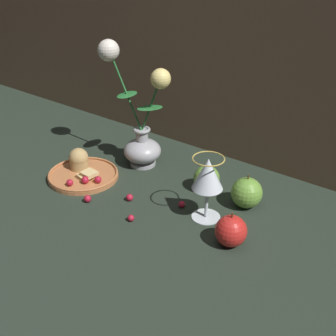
% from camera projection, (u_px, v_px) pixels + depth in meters
% --- Properties ---
extents(ground_plane, '(2.40, 2.40, 0.00)m').
position_uv_depth(ground_plane, '(156.00, 197.00, 1.18)').
color(ground_plane, '#232D23').
rests_on(ground_plane, ground).
extents(vase, '(0.23, 0.10, 0.34)m').
position_uv_depth(vase, '(139.00, 125.00, 1.29)').
color(vase, '#A3A3A8').
rests_on(vase, ground_plane).
extents(plate_with_pastries, '(0.19, 0.19, 0.07)m').
position_uv_depth(plate_with_pastries, '(82.00, 171.00, 1.27)').
color(plate_with_pastries, '#B77042').
rests_on(plate_with_pastries, ground_plane).
extents(wine_glass, '(0.07, 0.07, 0.16)m').
position_uv_depth(wine_glass, '(209.00, 175.00, 1.06)').
color(wine_glass, silver).
rests_on(wine_glass, ground_plane).
extents(apple_beside_vase, '(0.07, 0.07, 0.08)m').
position_uv_depth(apple_beside_vase, '(231.00, 231.00, 1.00)').
color(apple_beside_vase, red).
rests_on(apple_beside_vase, ground_plane).
extents(apple_near_glass, '(0.08, 0.08, 0.09)m').
position_uv_depth(apple_near_glass, '(247.00, 193.00, 1.13)').
color(apple_near_glass, '#669938').
rests_on(apple_near_glass, ground_plane).
extents(apple_at_table_edge, '(0.07, 0.07, 0.08)m').
position_uv_depth(apple_at_table_edge, '(206.00, 178.00, 1.20)').
color(apple_at_table_edge, '#669938').
rests_on(apple_at_table_edge, ground_plane).
extents(berry_near_plate, '(0.02, 0.02, 0.02)m').
position_uv_depth(berry_near_plate, '(88.00, 199.00, 1.16)').
color(berry_near_plate, '#AD192D').
rests_on(berry_near_plate, ground_plane).
extents(berry_front_center, '(0.02, 0.02, 0.02)m').
position_uv_depth(berry_front_center, '(183.00, 204.00, 1.14)').
color(berry_front_center, '#AD192D').
rests_on(berry_front_center, ground_plane).
extents(berry_by_glass_stem, '(0.02, 0.02, 0.02)m').
position_uv_depth(berry_by_glass_stem, '(131.00, 218.00, 1.09)').
color(berry_by_glass_stem, '#AD192D').
rests_on(berry_by_glass_stem, ground_plane).
extents(berry_under_candlestick, '(0.02, 0.02, 0.02)m').
position_uv_depth(berry_under_candlestick, '(226.00, 224.00, 1.07)').
color(berry_under_candlestick, '#AD192D').
rests_on(berry_under_candlestick, ground_plane).
extents(berry_far_right, '(0.02, 0.02, 0.02)m').
position_uv_depth(berry_far_right, '(130.00, 197.00, 1.17)').
color(berry_far_right, '#AD192D').
rests_on(berry_far_right, ground_plane).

